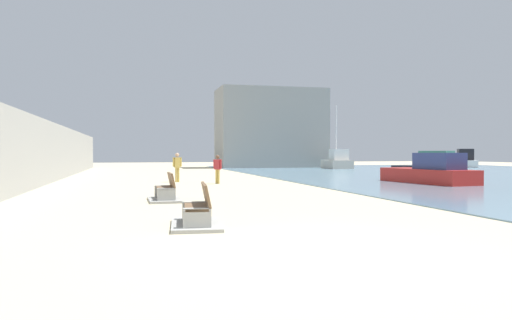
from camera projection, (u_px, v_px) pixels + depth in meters
name	position (u px, v px, depth m)	size (l,w,h in m)	color
ground_plane	(187.00, 184.00, 26.06)	(120.00, 120.00, 0.00)	#C6B793
seawall	(33.00, 152.00, 24.22)	(0.80, 64.00, 3.39)	#9E9E99
bench_near	(197.00, 216.00, 11.23)	(1.28, 2.19, 0.98)	#9E9E99
bench_far	(165.00, 194.00, 17.18)	(1.13, 2.12, 0.98)	#9E9E99
person_walking	(218.00, 167.00, 26.58)	(0.40, 0.40, 1.55)	gold
person_standing	(177.00, 165.00, 28.13)	(0.52, 0.25, 1.66)	gold
boat_nearest	(430.00, 168.00, 32.55)	(3.36, 4.73, 1.76)	black
boat_far_left	(337.00, 161.00, 51.25)	(2.55, 4.29, 6.56)	beige
boat_mid_bay	(465.00, 160.00, 57.26)	(5.60, 7.21, 2.07)	white
boat_outer	(430.00, 172.00, 26.60)	(2.62, 6.11, 1.63)	red
harbor_building	(271.00, 128.00, 56.18)	(12.00, 6.00, 8.85)	gray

